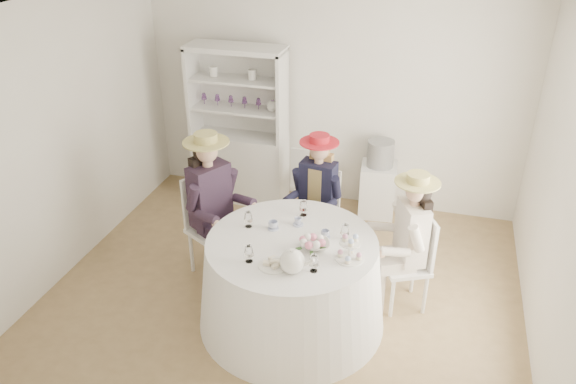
# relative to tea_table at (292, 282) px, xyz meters

# --- Properties ---
(ground) EXTENTS (4.50, 4.50, 0.00)m
(ground) POSITION_rel_tea_table_xyz_m (-0.18, 0.39, -0.42)
(ground) COLOR olive
(ground) RESTS_ON ground
(ceiling) EXTENTS (4.50, 4.50, 0.00)m
(ceiling) POSITION_rel_tea_table_xyz_m (-0.18, 0.39, 2.28)
(ceiling) COLOR white
(ceiling) RESTS_ON wall_back
(wall_back) EXTENTS (4.50, 0.00, 4.50)m
(wall_back) POSITION_rel_tea_table_xyz_m (-0.18, 2.39, 0.93)
(wall_back) COLOR silver
(wall_back) RESTS_ON ground
(wall_front) EXTENTS (4.50, 0.00, 4.50)m
(wall_front) POSITION_rel_tea_table_xyz_m (-0.18, -1.61, 0.93)
(wall_front) COLOR silver
(wall_front) RESTS_ON ground
(wall_left) EXTENTS (0.00, 4.50, 4.50)m
(wall_left) POSITION_rel_tea_table_xyz_m (-2.43, 0.39, 0.93)
(wall_left) COLOR silver
(wall_left) RESTS_ON ground
(wall_right) EXTENTS (0.00, 4.50, 4.50)m
(wall_right) POSITION_rel_tea_table_xyz_m (2.07, 0.39, 0.93)
(wall_right) COLOR silver
(wall_right) RESTS_ON ground
(tea_table) EXTENTS (1.68, 1.68, 0.85)m
(tea_table) POSITION_rel_tea_table_xyz_m (0.00, 0.00, 0.00)
(tea_table) COLOR white
(tea_table) RESTS_ON ground
(hutch) EXTENTS (1.27, 0.74, 1.94)m
(hutch) POSITION_rel_tea_table_xyz_m (-1.25, 2.09, 0.27)
(hutch) COLOR silver
(hutch) RESTS_ON ground
(side_table) EXTENTS (0.45, 0.45, 0.64)m
(side_table) POSITION_rel_tea_table_xyz_m (0.47, 2.14, -0.10)
(side_table) COLOR silver
(side_table) RESTS_ON ground
(hatbox) EXTENTS (0.34, 0.34, 0.31)m
(hatbox) POSITION_rel_tea_table_xyz_m (0.47, 2.14, 0.37)
(hatbox) COLOR black
(hatbox) RESTS_ON side_table
(guest_left) EXTENTS (0.65, 0.60, 1.53)m
(guest_left) POSITION_rel_tea_table_xyz_m (-0.94, 0.50, 0.44)
(guest_left) COLOR silver
(guest_left) RESTS_ON ground
(guest_mid) EXTENTS (0.52, 0.54, 1.39)m
(guest_mid) POSITION_rel_tea_table_xyz_m (-0.03, 1.07, 0.37)
(guest_mid) COLOR silver
(guest_mid) RESTS_ON ground
(guest_right) EXTENTS (0.59, 0.53, 1.39)m
(guest_right) POSITION_rel_tea_table_xyz_m (0.95, 0.49, 0.36)
(guest_right) COLOR silver
(guest_right) RESTS_ON ground
(spare_chair) EXTENTS (0.40, 0.40, 0.91)m
(spare_chair) POSITION_rel_tea_table_xyz_m (-0.31, 1.85, 0.07)
(spare_chair) COLOR silver
(spare_chair) RESTS_ON ground
(teacup_a) EXTENTS (0.11, 0.11, 0.07)m
(teacup_a) POSITION_rel_tea_table_xyz_m (-0.21, 0.15, 0.46)
(teacup_a) COLOR white
(teacup_a) RESTS_ON tea_table
(teacup_b) EXTENTS (0.08, 0.08, 0.06)m
(teacup_b) POSITION_rel_tea_table_xyz_m (-0.02, 0.27, 0.46)
(teacup_b) COLOR white
(teacup_b) RESTS_ON tea_table
(teacup_c) EXTENTS (0.10, 0.10, 0.06)m
(teacup_c) POSITION_rel_tea_table_xyz_m (0.26, 0.14, 0.46)
(teacup_c) COLOR white
(teacup_c) RESTS_ON tea_table
(flower_bowl) EXTENTS (0.27, 0.27, 0.05)m
(flower_bowl) POSITION_rel_tea_table_xyz_m (0.23, -0.04, 0.45)
(flower_bowl) COLOR white
(flower_bowl) RESTS_ON tea_table
(flower_arrangement) EXTENTS (0.18, 0.18, 0.07)m
(flower_arrangement) POSITION_rel_tea_table_xyz_m (0.19, -0.09, 0.51)
(flower_arrangement) COLOR pink
(flower_arrangement) RESTS_ON tea_table
(table_teapot) EXTENTS (0.28, 0.20, 0.21)m
(table_teapot) POSITION_rel_tea_table_xyz_m (0.12, -0.40, 0.52)
(table_teapot) COLOR white
(table_teapot) RESTS_ON tea_table
(sandwich_plate) EXTENTS (0.24, 0.24, 0.05)m
(sandwich_plate) POSITION_rel_tea_table_xyz_m (-0.05, -0.38, 0.44)
(sandwich_plate) COLOR white
(sandwich_plate) RESTS_ON tea_table
(cupcake_stand) EXTENTS (0.23, 0.23, 0.22)m
(cupcake_stand) POSITION_rel_tea_table_xyz_m (0.52, -0.12, 0.51)
(cupcake_stand) COLOR white
(cupcake_stand) RESTS_ON tea_table
(stemware_set) EXTENTS (0.94, 0.91, 0.15)m
(stemware_set) POSITION_rel_tea_table_xyz_m (0.00, 0.00, 0.50)
(stemware_set) COLOR white
(stemware_set) RESTS_ON tea_table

